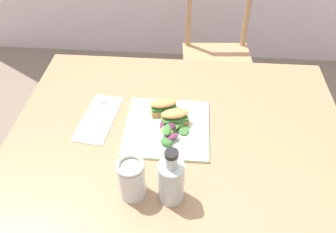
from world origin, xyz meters
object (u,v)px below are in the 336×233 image
(dining_table, at_px, (177,161))
(chair_wooden_far, at_px, (217,57))
(sandwich_half_back, at_px, (164,106))
(plate_lunch, at_px, (167,128))
(sandwich_half_front, at_px, (175,118))
(fork_on_napkin, at_px, (100,114))
(bottle_cold_brew, at_px, (171,183))
(mason_jar_iced_tea, at_px, (132,180))

(dining_table, distance_m, chair_wooden_far, 0.98)
(dining_table, height_order, sandwich_half_back, sandwich_half_back)
(chair_wooden_far, height_order, sandwich_half_back, chair_wooden_far)
(plate_lunch, bearing_deg, sandwich_half_front, 33.09)
(plate_lunch, relative_size, fork_on_napkin, 1.54)
(dining_table, xyz_separation_m, bottle_cold_brew, (-0.01, -0.24, 0.19))
(dining_table, distance_m, sandwich_half_back, 0.21)
(chair_wooden_far, relative_size, fork_on_napkin, 4.69)
(plate_lunch, distance_m, bottle_cold_brew, 0.28)
(fork_on_napkin, height_order, mason_jar_iced_tea, mason_jar_iced_tea)
(chair_wooden_far, distance_m, sandwich_half_front, 0.98)
(bottle_cold_brew, relative_size, mason_jar_iced_tea, 1.46)
(chair_wooden_far, distance_m, plate_lunch, 0.99)
(fork_on_napkin, xyz_separation_m, mason_jar_iced_tea, (0.17, -0.32, 0.05))
(sandwich_half_front, bearing_deg, mason_jar_iced_tea, -109.67)
(dining_table, relative_size, fork_on_napkin, 6.17)
(sandwich_half_front, distance_m, bottle_cold_brew, 0.29)
(plate_lunch, bearing_deg, fork_on_napkin, 168.90)
(bottle_cold_brew, distance_m, mason_jar_iced_tea, 0.11)
(bottle_cold_brew, bearing_deg, mason_jar_iced_tea, 177.83)
(bottle_cold_brew, bearing_deg, fork_on_napkin, 130.99)
(dining_table, distance_m, plate_lunch, 0.14)
(bottle_cold_brew, bearing_deg, dining_table, 88.50)
(fork_on_napkin, distance_m, mason_jar_iced_tea, 0.36)
(sandwich_half_front, distance_m, sandwich_half_back, 0.07)
(chair_wooden_far, relative_size, mason_jar_iced_tea, 6.73)
(dining_table, xyz_separation_m, chair_wooden_far, (0.18, 0.95, -0.16))
(chair_wooden_far, bearing_deg, fork_on_napkin, -118.36)
(fork_on_napkin, bearing_deg, bottle_cold_brew, -49.01)
(plate_lunch, xyz_separation_m, sandwich_half_front, (0.03, 0.02, 0.03))
(mason_jar_iced_tea, bearing_deg, chair_wooden_far, 75.79)
(sandwich_half_front, xyz_separation_m, mason_jar_iced_tea, (-0.10, -0.28, 0.02))
(chair_wooden_far, height_order, sandwich_half_front, chair_wooden_far)
(chair_wooden_far, height_order, fork_on_napkin, chair_wooden_far)
(sandwich_half_front, distance_m, mason_jar_iced_tea, 0.30)
(chair_wooden_far, relative_size, sandwich_half_back, 8.52)
(chair_wooden_far, bearing_deg, plate_lunch, -103.71)
(dining_table, relative_size, mason_jar_iced_tea, 8.84)
(chair_wooden_far, distance_m, bottle_cold_brew, 1.25)
(chair_wooden_far, bearing_deg, sandwich_half_back, -105.94)
(chair_wooden_far, bearing_deg, dining_table, -100.93)
(chair_wooden_far, xyz_separation_m, fork_on_napkin, (-0.47, -0.86, 0.30))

